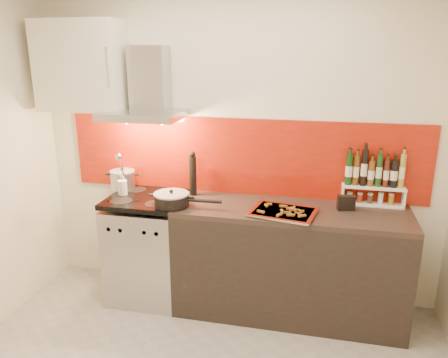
% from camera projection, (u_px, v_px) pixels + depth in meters
% --- Properties ---
extents(back_wall, '(3.40, 0.02, 2.60)m').
position_uv_depth(back_wall, '(236.00, 147.00, 3.63)').
color(back_wall, silver).
rests_on(back_wall, ground).
extents(backsplash, '(3.00, 0.02, 0.64)m').
position_uv_depth(backsplash, '(241.00, 157.00, 3.63)').
color(backsplash, maroon).
rests_on(backsplash, back_wall).
extents(range_stove, '(0.60, 0.60, 0.91)m').
position_uv_depth(range_stove, '(148.00, 248.00, 3.74)').
color(range_stove, '#B7B7BA').
rests_on(range_stove, ground).
extents(counter, '(1.80, 0.60, 0.90)m').
position_uv_depth(counter, '(289.00, 261.00, 3.49)').
color(counter, black).
rests_on(counter, ground).
extents(range_hood, '(0.62, 0.50, 0.61)m').
position_uv_depth(range_hood, '(147.00, 93.00, 3.50)').
color(range_hood, '#B7B7BA').
rests_on(range_hood, back_wall).
extents(upper_cabinet, '(0.70, 0.35, 0.72)m').
position_uv_depth(upper_cabinet, '(82.00, 66.00, 3.55)').
color(upper_cabinet, white).
rests_on(upper_cabinet, back_wall).
extents(stock_pot, '(0.22, 0.22, 0.19)m').
position_uv_depth(stock_pot, '(123.00, 179.00, 3.81)').
color(stock_pot, '#B7B7BA').
rests_on(stock_pot, range_stove).
extents(saute_pan, '(0.54, 0.28, 0.13)m').
position_uv_depth(saute_pan, '(172.00, 199.00, 3.40)').
color(saute_pan, black).
rests_on(saute_pan, range_stove).
extents(utensil_jar, '(0.08, 0.12, 0.38)m').
position_uv_depth(utensil_jar, '(122.00, 183.00, 3.62)').
color(utensil_jar, silver).
rests_on(utensil_jar, range_stove).
extents(pepper_mill, '(0.06, 0.06, 0.37)m').
position_uv_depth(pepper_mill, '(193.00, 174.00, 3.63)').
color(pepper_mill, black).
rests_on(pepper_mill, counter).
extents(step_shelf, '(0.48, 0.13, 0.44)m').
position_uv_depth(step_shelf, '(373.00, 181.00, 3.39)').
color(step_shelf, white).
rests_on(step_shelf, counter).
extents(caddy_box, '(0.14, 0.08, 0.11)m').
position_uv_depth(caddy_box, '(346.00, 203.00, 3.32)').
color(caddy_box, black).
rests_on(caddy_box, counter).
extents(baking_tray, '(0.53, 0.44, 0.03)m').
position_uv_depth(baking_tray, '(283.00, 212.00, 3.25)').
color(baking_tray, silver).
rests_on(baking_tray, counter).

